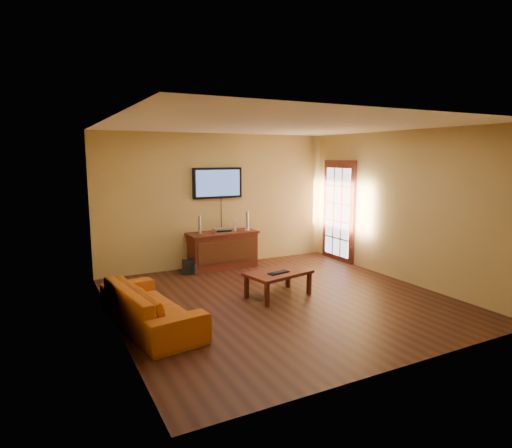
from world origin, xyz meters
TOP-DOWN VIEW (x-y plane):
  - ground_plane at (0.00, 0.00)m, footprint 5.00×5.00m
  - room_walls at (0.00, 0.62)m, footprint 5.00×5.00m
  - french_door at (2.46, 1.70)m, footprint 0.07×1.02m
  - media_console at (-0.04, 2.22)m, footprint 1.42×0.54m
  - television at (-0.04, 2.45)m, footprint 1.05×0.08m
  - coffee_table at (0.05, 0.15)m, footprint 1.14×0.82m
  - sofa at (-2.08, -0.12)m, footprint 0.84×2.02m
  - speaker_left at (-0.51, 2.26)m, footprint 0.10×0.10m
  - speaker_right at (0.51, 2.21)m, footprint 0.11×0.11m
  - av_receiver at (-0.05, 2.21)m, footprint 0.39×0.31m
  - game_console at (0.26, 2.26)m, footprint 0.10×0.16m
  - subwoofer at (-0.80, 2.13)m, footprint 0.31×0.31m
  - bottle at (-0.72, 1.95)m, footprint 0.07×0.07m
  - keyboard at (0.00, 0.07)m, footprint 0.38×0.20m

SIDE VIEW (x-z plane):
  - ground_plane at x=0.00m, z-range 0.00..0.00m
  - bottle at x=-0.72m, z-range -0.01..0.20m
  - subwoofer at x=-0.80m, z-range 0.00..0.25m
  - coffee_table at x=0.05m, z-range 0.15..0.56m
  - media_console at x=-0.04m, z-range 0.00..0.74m
  - sofa at x=-2.08m, z-range 0.00..0.76m
  - keyboard at x=0.00m, z-range 0.41..0.43m
  - av_receiver at x=-0.05m, z-range 0.74..0.82m
  - game_console at x=0.26m, z-range 0.74..0.95m
  - speaker_left at x=-0.51m, z-range 0.72..1.08m
  - speaker_right at x=0.51m, z-range 0.72..1.11m
  - french_door at x=2.46m, z-range -0.06..2.16m
  - room_walls at x=0.00m, z-range -0.81..4.19m
  - television at x=-0.04m, z-range 1.40..2.02m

